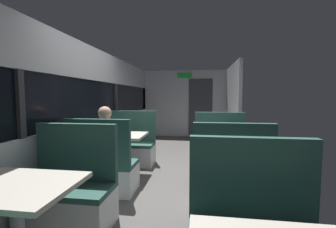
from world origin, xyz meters
TOP-DOWN VIEW (x-y plane):
  - ground_plane at (0.00, 0.00)m, footprint 3.30×9.20m
  - carriage_window_panel_left at (-1.45, 0.00)m, footprint 0.09×8.48m
  - carriage_end_bulkhead at (0.06, 4.19)m, footprint 2.90×0.11m
  - carriage_aisle_panel_right at (1.45, 3.00)m, footprint 0.08×2.40m
  - dining_table_near_window at (-0.89, -2.09)m, footprint 0.90×0.70m
  - bench_near_window_facing_entry at (-0.89, -1.39)m, footprint 0.95×0.50m
  - dining_table_mid_window at (-0.89, 0.15)m, footprint 0.90×0.70m
  - bench_mid_window_facing_end at (-0.89, -0.55)m, footprint 0.95×0.50m
  - bench_mid_window_facing_entry at (-0.89, 0.85)m, footprint 0.95×0.50m
  - dining_table_rear_aisle at (0.89, -0.05)m, footprint 0.90×0.70m
  - bench_rear_aisle_facing_end at (0.89, -0.75)m, footprint 0.95×0.50m
  - bench_rear_aisle_facing_entry at (0.89, 0.65)m, footprint 0.95×0.50m
  - seated_passenger at (-0.89, -0.47)m, footprint 0.47×0.55m

SIDE VIEW (x-z plane):
  - ground_plane at x=0.00m, z-range -0.02..0.00m
  - bench_near_window_facing_entry at x=-0.89m, z-range -0.22..0.88m
  - bench_mid_window_facing_end at x=-0.89m, z-range -0.22..0.88m
  - bench_mid_window_facing_entry at x=-0.89m, z-range -0.22..0.88m
  - bench_rear_aisle_facing_end at x=0.89m, z-range -0.22..0.88m
  - bench_rear_aisle_facing_entry at x=0.89m, z-range -0.22..0.88m
  - seated_passenger at x=-0.89m, z-range -0.09..1.17m
  - dining_table_near_window at x=-0.89m, z-range 0.27..1.01m
  - dining_table_mid_window at x=-0.89m, z-range 0.27..1.01m
  - dining_table_rear_aisle at x=0.89m, z-range 0.27..1.01m
  - carriage_window_panel_left at x=-1.45m, z-range -0.04..2.26m
  - carriage_end_bulkhead at x=0.06m, z-range -0.01..2.29m
  - carriage_aisle_panel_right at x=1.45m, z-range 0.00..2.30m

